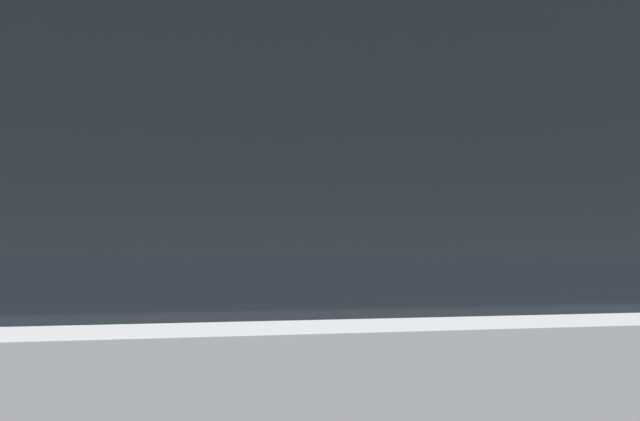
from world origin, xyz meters
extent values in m
cylinder|color=slate|center=(-0.28, 0.53, 0.64)|extent=(0.07, 0.07, 1.00)
cylinder|color=black|center=(-0.28, 0.53, 1.29)|extent=(0.17, 0.17, 0.29)
sphere|color=silver|center=(-0.28, 0.53, 1.46)|extent=(0.17, 0.17, 0.17)
cube|color=black|center=(-0.28, 0.44, 1.35)|extent=(0.09, 0.01, 0.07)
cube|color=yellow|center=(-0.28, 0.44, 1.23)|extent=(0.10, 0.01, 0.09)
cylinder|color=brown|center=(0.37, 0.82, 0.58)|extent=(0.15, 0.15, 0.89)
cylinder|color=brown|center=(0.19, 0.72, 0.58)|extent=(0.15, 0.15, 0.89)
cube|color=gray|center=(0.28, 0.77, 1.36)|extent=(0.51, 0.42, 0.66)
sphere|color=brown|center=(0.28, 0.77, 1.81)|extent=(0.24, 0.24, 0.24)
cylinder|color=gray|center=(0.52, 0.90, 1.38)|extent=(0.09, 0.09, 0.63)
cylinder|color=gray|center=(0.14, 0.45, 1.49)|extent=(0.34, 0.49, 0.50)
cylinder|color=#1E602D|center=(0.00, 2.80, 1.24)|extent=(24.00, 0.06, 0.06)
cylinder|color=#1E602D|center=(0.00, 2.80, 0.74)|extent=(24.00, 0.05, 0.05)
cylinder|color=#1E602D|center=(0.00, 2.80, 0.69)|extent=(0.06, 0.06, 1.10)
cylinder|color=#1E602D|center=(2.40, 2.80, 0.69)|extent=(0.06, 0.06, 1.10)
cube|color=gray|center=(0.00, 5.25, 1.28)|extent=(32.00, 0.50, 2.56)
camera|label=1|loc=(-0.95, -2.80, 1.19)|focal=52.28mm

